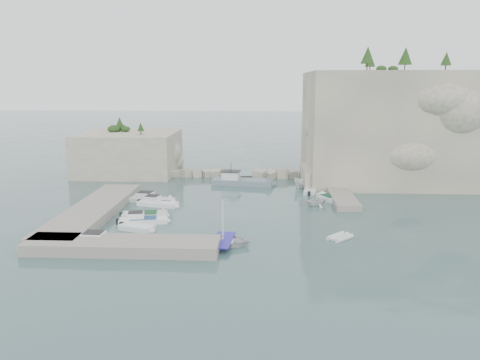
{
  "coord_description": "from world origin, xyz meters",
  "views": [
    {
      "loc": [
        3.05,
        -53.1,
        15.48
      ],
      "look_at": [
        0.0,
        6.0,
        3.0
      ],
      "focal_mm": 35.0,
      "sensor_mm": 36.0,
      "label": 1
    }
  ],
  "objects_px": {
    "tender_east_a": "(316,206)",
    "motorboat_f": "(103,245)",
    "inflatable_dinghy": "(340,239)",
    "tender_east_b": "(328,200)",
    "motorboat_b": "(158,206)",
    "motorboat_d": "(143,223)",
    "work_boat": "(243,185)",
    "motorboat_e": "(137,230)",
    "motorboat_c": "(145,217)",
    "motorboat_a": "(152,202)",
    "tender_east_c": "(311,192)",
    "tender_east_d": "(310,188)",
    "rowboat": "(223,245)"
  },
  "relations": [
    {
      "from": "tender_east_a",
      "to": "tender_east_d",
      "type": "bearing_deg",
      "value": -21.49
    },
    {
      "from": "motorboat_d",
      "to": "rowboat",
      "type": "relative_size",
      "value": 1.08
    },
    {
      "from": "motorboat_d",
      "to": "tender_east_c",
      "type": "height_order",
      "value": "motorboat_d"
    },
    {
      "from": "motorboat_b",
      "to": "motorboat_d",
      "type": "xyz_separation_m",
      "value": [
        -0.0,
        -7.4,
        0.0
      ]
    },
    {
      "from": "motorboat_d",
      "to": "motorboat_e",
      "type": "distance_m",
      "value": 2.52
    },
    {
      "from": "motorboat_a",
      "to": "inflatable_dinghy",
      "type": "relative_size",
      "value": 2.33
    },
    {
      "from": "motorboat_b",
      "to": "motorboat_f",
      "type": "height_order",
      "value": "same"
    },
    {
      "from": "motorboat_c",
      "to": "inflatable_dinghy",
      "type": "relative_size",
      "value": 1.99
    },
    {
      "from": "motorboat_e",
      "to": "work_boat",
      "type": "distance_m",
      "value": 25.12
    },
    {
      "from": "motorboat_e",
      "to": "work_boat",
      "type": "xyz_separation_m",
      "value": [
        10.25,
        22.94,
        0.0
      ]
    },
    {
      "from": "tender_east_b",
      "to": "tender_east_d",
      "type": "distance_m",
      "value": 7.51
    },
    {
      "from": "inflatable_dinghy",
      "to": "tender_east_b",
      "type": "relative_size",
      "value": 0.65
    },
    {
      "from": "motorboat_f",
      "to": "motorboat_e",
      "type": "bearing_deg",
      "value": 69.38
    },
    {
      "from": "motorboat_c",
      "to": "motorboat_b",
      "type": "bearing_deg",
      "value": 76.85
    },
    {
      "from": "motorboat_f",
      "to": "tender_east_a",
      "type": "distance_m",
      "value": 27.23
    },
    {
      "from": "motorboat_e",
      "to": "inflatable_dinghy",
      "type": "distance_m",
      "value": 21.25
    },
    {
      "from": "motorboat_c",
      "to": "work_boat",
      "type": "xyz_separation_m",
      "value": [
        10.61,
        18.15,
        0.0
      ]
    },
    {
      "from": "motorboat_b",
      "to": "tender_east_c",
      "type": "height_order",
      "value": "motorboat_b"
    },
    {
      "from": "tender_east_c",
      "to": "work_boat",
      "type": "bearing_deg",
      "value": 77.06
    },
    {
      "from": "tender_east_a",
      "to": "motorboat_c",
      "type": "bearing_deg",
      "value": 86.66
    },
    {
      "from": "motorboat_b",
      "to": "inflatable_dinghy",
      "type": "bearing_deg",
      "value": -15.36
    },
    {
      "from": "motorboat_b",
      "to": "motorboat_e",
      "type": "xyz_separation_m",
      "value": [
        -0.06,
        -9.92,
        0.0
      ]
    },
    {
      "from": "motorboat_a",
      "to": "motorboat_e",
      "type": "xyz_separation_m",
      "value": [
        1.2,
        -11.83,
        0.0
      ]
    },
    {
      "from": "motorboat_c",
      "to": "rowboat",
      "type": "height_order",
      "value": "rowboat"
    },
    {
      "from": "motorboat_a",
      "to": "motorboat_d",
      "type": "relative_size",
      "value": 1.13
    },
    {
      "from": "tender_east_a",
      "to": "tender_east_c",
      "type": "relative_size",
      "value": 0.59
    },
    {
      "from": "motorboat_c",
      "to": "motorboat_d",
      "type": "relative_size",
      "value": 0.96
    },
    {
      "from": "motorboat_c",
      "to": "tender_east_d",
      "type": "bearing_deg",
      "value": 30.34
    },
    {
      "from": "motorboat_c",
      "to": "motorboat_d",
      "type": "xyz_separation_m",
      "value": [
        0.43,
        -2.28,
        0.0
      ]
    },
    {
      "from": "tender_east_d",
      "to": "work_boat",
      "type": "distance_m",
      "value": 10.22
    },
    {
      "from": "motorboat_e",
      "to": "inflatable_dinghy",
      "type": "bearing_deg",
      "value": 15.07
    },
    {
      "from": "motorboat_c",
      "to": "motorboat_f",
      "type": "xyz_separation_m",
      "value": [
        -1.63,
        -9.61,
        0.0
      ]
    },
    {
      "from": "motorboat_b",
      "to": "work_boat",
      "type": "height_order",
      "value": "work_boat"
    },
    {
      "from": "motorboat_d",
      "to": "inflatable_dinghy",
      "type": "distance_m",
      "value": 21.54
    },
    {
      "from": "motorboat_b",
      "to": "tender_east_a",
      "type": "height_order",
      "value": "tender_east_a"
    },
    {
      "from": "inflatable_dinghy",
      "to": "tender_east_b",
      "type": "height_order",
      "value": "tender_east_b"
    },
    {
      "from": "motorboat_d",
      "to": "tender_east_d",
      "type": "xyz_separation_m",
      "value": [
        20.29,
        18.88,
        0.0
      ]
    },
    {
      "from": "motorboat_d",
      "to": "tender_east_a",
      "type": "height_order",
      "value": "tender_east_a"
    },
    {
      "from": "tender_east_c",
      "to": "tender_east_d",
      "type": "bearing_deg",
      "value": 7.9
    },
    {
      "from": "tender_east_a",
      "to": "motorboat_f",
      "type": "bearing_deg",
      "value": 105.32
    },
    {
      "from": "tender_east_b",
      "to": "motorboat_c",
      "type": "bearing_deg",
      "value": 85.95
    },
    {
      "from": "motorboat_d",
      "to": "motorboat_f",
      "type": "height_order",
      "value": "same"
    },
    {
      "from": "motorboat_b",
      "to": "rowboat",
      "type": "relative_size",
      "value": 1.04
    },
    {
      "from": "motorboat_f",
      "to": "tender_east_a",
      "type": "bearing_deg",
      "value": 37.56
    },
    {
      "from": "motorboat_b",
      "to": "tender_east_b",
      "type": "height_order",
      "value": "motorboat_b"
    },
    {
      "from": "tender_east_b",
      "to": "work_boat",
      "type": "xyz_separation_m",
      "value": [
        -11.87,
        8.84,
        0.0
      ]
    },
    {
      "from": "inflatable_dinghy",
      "to": "tender_east_d",
      "type": "xyz_separation_m",
      "value": [
        -0.83,
        23.16,
        0.0
      ]
    },
    {
      "from": "inflatable_dinghy",
      "to": "tender_east_b",
      "type": "xyz_separation_m",
      "value": [
        0.94,
        15.86,
        0.0
      ]
    },
    {
      "from": "motorboat_b",
      "to": "motorboat_f",
      "type": "xyz_separation_m",
      "value": [
        -2.06,
        -14.73,
        0.0
      ]
    },
    {
      "from": "motorboat_a",
      "to": "motorboat_f",
      "type": "xyz_separation_m",
      "value": [
        -0.8,
        -16.65,
        0.0
      ]
    }
  ]
}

